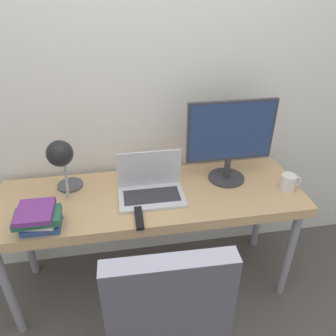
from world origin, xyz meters
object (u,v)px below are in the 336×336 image
object	(u,v)px
monitor	(230,137)
office_chair	(166,329)
laptop	(151,187)
book_stack	(38,218)
desk_lamp	(61,158)
mug	(289,182)

from	to	relation	value
monitor	office_chair	bearing A→B (deg)	-121.81
laptop	book_stack	distance (m)	0.60
monitor	desk_lamp	world-z (taller)	monitor
laptop	book_stack	bearing A→B (deg)	-161.47
book_stack	mug	world-z (taller)	book_stack
laptop	office_chair	world-z (taller)	office_chair
laptop	mug	bearing A→B (deg)	-5.33
desk_lamp	monitor	bearing A→B (deg)	2.63
monitor	desk_lamp	size ratio (longest dim) A/B	1.42
monitor	desk_lamp	bearing A→B (deg)	-177.37
desk_lamp	office_chair	size ratio (longest dim) A/B	0.33
office_chair	book_stack	distance (m)	0.79
office_chair	mug	size ratio (longest dim) A/B	8.56
desk_lamp	mug	size ratio (longest dim) A/B	2.80
desk_lamp	mug	world-z (taller)	desk_lamp
desk_lamp	office_chair	bearing A→B (deg)	-61.30
book_stack	mug	size ratio (longest dim) A/B	1.76
mug	desk_lamp	bearing A→B (deg)	174.14
monitor	office_chair	xyz separation A→B (m)	(-0.51, -0.82, -0.42)
book_stack	desk_lamp	bearing A→B (deg)	65.34
laptop	monitor	world-z (taller)	monitor
laptop	office_chair	size ratio (longest dim) A/B	0.33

